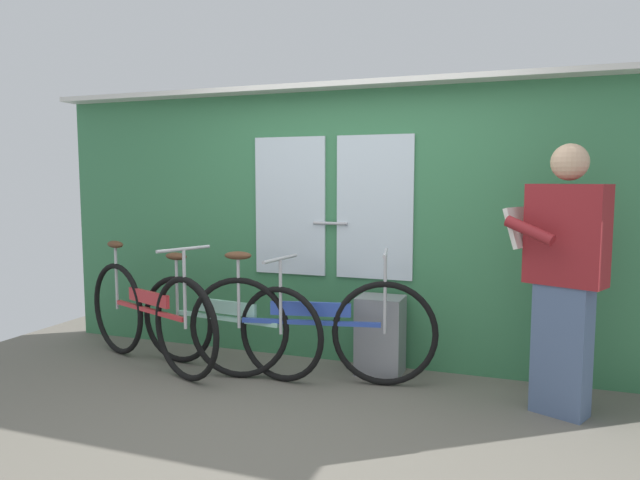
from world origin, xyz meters
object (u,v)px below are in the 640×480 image
at_px(passenger_reading_newspaper, 563,274).
at_px(trash_bin_by_wall, 380,335).
at_px(bicycle_near_door, 149,315).
at_px(bicycle_by_pole, 226,323).
at_px(bicycle_leaning_behind, 309,328).

distance_m(passenger_reading_newspaper, trash_bin_by_wall, 1.40).
bearing_deg(trash_bin_by_wall, passenger_reading_newspaper, -16.47).
relative_size(bicycle_near_door, bicycle_by_pole, 0.99).
height_order(bicycle_near_door, trash_bin_by_wall, bicycle_near_door).
relative_size(bicycle_near_door, bicycle_leaning_behind, 0.91).
height_order(bicycle_near_door, bicycle_by_pole, bicycle_near_door).
bearing_deg(trash_bin_by_wall, bicycle_leaning_behind, -141.42).
xyz_separation_m(bicycle_by_pole, passenger_reading_newspaper, (2.34, -0.02, 0.51)).
relative_size(bicycle_leaning_behind, bicycle_by_pole, 1.08).
distance_m(bicycle_leaning_behind, passenger_reading_newspaper, 1.73).
height_order(bicycle_near_door, bicycle_leaning_behind, bicycle_near_door).
xyz_separation_m(bicycle_near_door, bicycle_by_pole, (0.63, 0.09, -0.03)).
xyz_separation_m(bicycle_near_door, bicycle_leaning_behind, (1.30, 0.09, -0.01)).
relative_size(bicycle_leaning_behind, passenger_reading_newspaper, 1.07).
bearing_deg(bicycle_by_pole, trash_bin_by_wall, 24.84).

